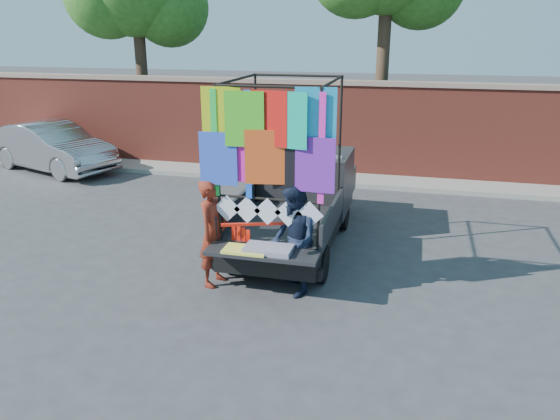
% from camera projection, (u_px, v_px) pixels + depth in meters
% --- Properties ---
extents(ground, '(90.00, 90.00, 0.00)m').
position_uv_depth(ground, '(274.00, 278.00, 9.02)').
color(ground, '#38383A').
rests_on(ground, ground).
extents(brick_wall, '(30.00, 0.45, 2.61)m').
position_uv_depth(brick_wall, '(339.00, 128.00, 15.03)').
color(brick_wall, '#993A2C').
rests_on(brick_wall, ground).
extents(curb, '(30.00, 1.20, 0.12)m').
position_uv_depth(curb, '(334.00, 178.00, 14.79)').
color(curb, gray).
rests_on(curb, ground).
extents(pickup_truck, '(2.00, 5.03, 3.17)m').
position_uv_depth(pickup_truck, '(302.00, 197.00, 10.64)').
color(pickup_truck, black).
rests_on(pickup_truck, ground).
extents(sedan, '(4.44, 2.77, 1.38)m').
position_uv_depth(sedan, '(52.00, 147.00, 15.67)').
color(sedan, '#A3A5AA').
rests_on(sedan, ground).
extents(woman, '(0.50, 0.69, 1.75)m').
position_uv_depth(woman, '(213.00, 232.00, 8.57)').
color(woman, maroon).
rests_on(woman, ground).
extents(man, '(0.98, 1.05, 1.73)m').
position_uv_depth(man, '(294.00, 240.00, 8.26)').
color(man, '#141D33').
rests_on(man, ground).
extents(streamer_bundle, '(0.93, 0.37, 0.67)m').
position_uv_depth(streamer_bundle, '(246.00, 236.00, 8.43)').
color(streamer_bundle, '#FF200D').
rests_on(streamer_bundle, ground).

